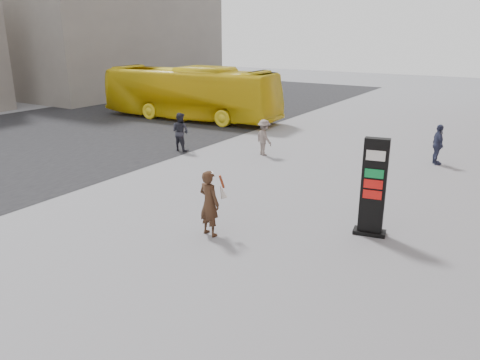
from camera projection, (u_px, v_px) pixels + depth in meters
The scene contains 9 objects.
ground at pixel (198, 222), 12.89m from camera, with size 100.00×100.00×0.00m, color #9E9EA3.
road at pixel (52, 135), 23.53m from camera, with size 16.00×60.00×0.01m, color black.
bg_building_far at pixel (113, 31), 39.69m from camera, with size 10.00×18.00×10.00m, color gray.
info_pylon at pixel (373, 188), 11.75m from camera, with size 0.87×0.55×2.54m.
woman at pixel (210, 202), 11.84m from camera, with size 0.72×0.68×1.72m.
bus at pixel (190, 93), 27.47m from camera, with size 2.59×11.05×3.08m, color yellow.
pedestrian_a at pixel (180, 132), 20.35m from camera, with size 0.81×0.63×1.67m, color #282933.
pedestrian_b at pixel (264, 137), 19.63m from camera, with size 0.98×0.56×1.51m, color slate.
pedestrian_c at pixel (438, 145), 18.24m from camera, with size 0.93×0.39×1.59m, color #343957.
Camera 1 is at (7.36, -9.45, 5.03)m, focal length 35.00 mm.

